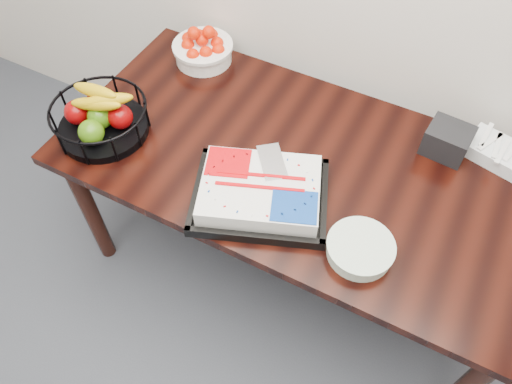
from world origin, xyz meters
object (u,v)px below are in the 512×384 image
at_px(tangerine_bowl, 203,46).
at_px(fruit_basket, 100,116).
at_px(cake_tray, 260,192).
at_px(plate_stack, 360,249).
at_px(napkin_box, 447,140).
at_px(table, 300,175).

relative_size(tangerine_bowl, fruit_basket, 0.72).
bearing_deg(cake_tray, tangerine_bowl, 135.38).
xyz_separation_m(cake_tray, plate_stack, (0.38, -0.04, -0.02)).
height_order(tangerine_bowl, napkin_box, tangerine_bowl).
height_order(plate_stack, napkin_box, napkin_box).
bearing_deg(table, napkin_box, 33.06).
bearing_deg(table, fruit_basket, -163.66).
bearing_deg(plate_stack, fruit_basket, 177.07).
bearing_deg(cake_tray, napkin_box, 45.94).
xyz_separation_m(table, tangerine_bowl, (-0.62, 0.33, 0.16)).
bearing_deg(fruit_basket, cake_tray, -0.98).
bearing_deg(cake_tray, table, 76.77).
bearing_deg(fruit_basket, table, 16.34).
xyz_separation_m(cake_tray, napkin_box, (0.50, 0.52, 0.01)).
distance_m(cake_tray, fruit_basket, 0.68).
relative_size(cake_tray, tangerine_bowl, 2.14).
relative_size(cake_tray, fruit_basket, 1.53).
xyz_separation_m(cake_tray, tangerine_bowl, (-0.57, 0.56, 0.03)).
height_order(table, napkin_box, napkin_box).
distance_m(table, fruit_basket, 0.79).
distance_m(fruit_basket, napkin_box, 1.29).
distance_m(table, cake_tray, 0.27).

